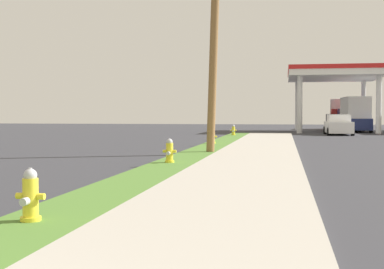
{
  "coord_description": "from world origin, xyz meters",
  "views": [
    {
      "loc": [
        4.07,
        -1.71,
        1.62
      ],
      "look_at": [
        1.22,
        14.45,
        0.98
      ],
      "focal_mm": 49.22,
      "sensor_mm": 36.0,
      "label": 1
    }
  ],
  "objects_px": {
    "fire_hydrant_third": "(213,137)",
    "truck_navy_on_apron": "(354,115)",
    "utility_pole_midground": "(215,17)",
    "truck_teal_at_forecourt": "(350,121)",
    "fire_hydrant_nearest": "(30,198)",
    "fire_hydrant_fourth": "(233,131)",
    "fire_hydrant_second": "(169,152)",
    "car_white_by_near_pump": "(338,125)",
    "truck_red_at_far_bay": "(340,115)"
  },
  "relations": [
    {
      "from": "truck_teal_at_forecourt",
      "to": "fire_hydrant_third",
      "type": "bearing_deg",
      "value": -110.31
    },
    {
      "from": "truck_navy_on_apron",
      "to": "truck_red_at_far_bay",
      "type": "relative_size",
      "value": 1.0
    },
    {
      "from": "fire_hydrant_nearest",
      "to": "utility_pole_midground",
      "type": "height_order",
      "value": "utility_pole_midground"
    },
    {
      "from": "fire_hydrant_third",
      "to": "utility_pole_midground",
      "type": "height_order",
      "value": "utility_pole_midground"
    },
    {
      "from": "car_white_by_near_pump",
      "to": "fire_hydrant_second",
      "type": "bearing_deg",
      "value": -106.2
    },
    {
      "from": "fire_hydrant_fourth",
      "to": "truck_red_at_far_bay",
      "type": "bearing_deg",
      "value": 64.41
    },
    {
      "from": "truck_teal_at_forecourt",
      "to": "fire_hydrant_nearest",
      "type": "bearing_deg",
      "value": -101.97
    },
    {
      "from": "fire_hydrant_third",
      "to": "fire_hydrant_fourth",
      "type": "relative_size",
      "value": 1.0
    },
    {
      "from": "fire_hydrant_fourth",
      "to": "utility_pole_midground",
      "type": "xyz_separation_m",
      "value": [
        0.79,
        -16.19,
        5.0
      ]
    },
    {
      "from": "fire_hydrant_fourth",
      "to": "truck_teal_at_forecourt",
      "type": "relative_size",
      "value": 0.14
    },
    {
      "from": "car_white_by_near_pump",
      "to": "truck_red_at_far_bay",
      "type": "relative_size",
      "value": 0.69
    },
    {
      "from": "fire_hydrant_third",
      "to": "truck_navy_on_apron",
      "type": "bearing_deg",
      "value": 66.99
    },
    {
      "from": "car_white_by_near_pump",
      "to": "truck_red_at_far_bay",
      "type": "bearing_deg",
      "value": 83.74
    },
    {
      "from": "truck_teal_at_forecourt",
      "to": "fire_hydrant_second",
      "type": "bearing_deg",
      "value": -104.73
    },
    {
      "from": "utility_pole_midground",
      "to": "car_white_by_near_pump",
      "type": "xyz_separation_m",
      "value": [
        6.85,
        21.21,
        -4.73
      ]
    },
    {
      "from": "fire_hydrant_nearest",
      "to": "truck_navy_on_apron",
      "type": "distance_m",
      "value": 43.5
    },
    {
      "from": "fire_hydrant_fourth",
      "to": "fire_hydrant_third",
      "type": "bearing_deg",
      "value": -90.17
    },
    {
      "from": "car_white_by_near_pump",
      "to": "truck_teal_at_forecourt",
      "type": "relative_size",
      "value": 0.83
    },
    {
      "from": "fire_hydrant_nearest",
      "to": "utility_pole_midground",
      "type": "distance_m",
      "value": 14.79
    },
    {
      "from": "fire_hydrant_nearest",
      "to": "truck_teal_at_forecourt",
      "type": "distance_m",
      "value": 47.09
    },
    {
      "from": "truck_navy_on_apron",
      "to": "utility_pole_midground",
      "type": "bearing_deg",
      "value": -107.34
    },
    {
      "from": "utility_pole_midground",
      "to": "truck_navy_on_apron",
      "type": "xyz_separation_m",
      "value": [
        8.9,
        28.5,
        -3.96
      ]
    },
    {
      "from": "truck_red_at_far_bay",
      "to": "truck_navy_on_apron",
      "type": "bearing_deg",
      "value": -85.9
    },
    {
      "from": "fire_hydrant_second",
      "to": "truck_navy_on_apron",
      "type": "distance_m",
      "value": 34.8
    },
    {
      "from": "fire_hydrant_second",
      "to": "truck_navy_on_apron",
      "type": "height_order",
      "value": "truck_navy_on_apron"
    },
    {
      "from": "fire_hydrant_fourth",
      "to": "truck_teal_at_forecourt",
      "type": "xyz_separation_m",
      "value": [
        9.8,
        15.98,
        0.47
      ]
    },
    {
      "from": "car_white_by_near_pump",
      "to": "truck_navy_on_apron",
      "type": "xyz_separation_m",
      "value": [
        2.05,
        7.29,
        0.77
      ]
    },
    {
      "from": "truck_teal_at_forecourt",
      "to": "truck_navy_on_apron",
      "type": "height_order",
      "value": "truck_navy_on_apron"
    },
    {
      "from": "fire_hydrant_nearest",
      "to": "utility_pole_midground",
      "type": "relative_size",
      "value": 0.07
    },
    {
      "from": "fire_hydrant_fourth",
      "to": "truck_red_at_far_bay",
      "type": "xyz_separation_m",
      "value": [
        9.2,
        19.2,
        1.04
      ]
    },
    {
      "from": "fire_hydrant_third",
      "to": "truck_red_at_far_bay",
      "type": "distance_m",
      "value": 31.2
    },
    {
      "from": "fire_hydrant_third",
      "to": "truck_teal_at_forecourt",
      "type": "relative_size",
      "value": 0.14
    },
    {
      "from": "truck_red_at_far_bay",
      "to": "fire_hydrant_nearest",
      "type": "bearing_deg",
      "value": -100.54
    },
    {
      "from": "truck_teal_at_forecourt",
      "to": "utility_pole_midground",
      "type": "bearing_deg",
      "value": -105.64
    },
    {
      "from": "car_white_by_near_pump",
      "to": "fire_hydrant_fourth",
      "type": "bearing_deg",
      "value": -146.68
    },
    {
      "from": "car_white_by_near_pump",
      "to": "truck_teal_at_forecourt",
      "type": "height_order",
      "value": "truck_teal_at_forecourt"
    },
    {
      "from": "fire_hydrant_third",
      "to": "truck_teal_at_forecourt",
      "type": "bearing_deg",
      "value": 69.69
    },
    {
      "from": "fire_hydrant_second",
      "to": "truck_teal_at_forecourt",
      "type": "relative_size",
      "value": 0.14
    },
    {
      "from": "fire_hydrant_third",
      "to": "utility_pole_midground",
      "type": "xyz_separation_m",
      "value": [
        0.82,
        -5.61,
        5.0
      ]
    },
    {
      "from": "fire_hydrant_fourth",
      "to": "utility_pole_midground",
      "type": "height_order",
      "value": "utility_pole_midground"
    },
    {
      "from": "truck_red_at_far_bay",
      "to": "truck_teal_at_forecourt",
      "type": "bearing_deg",
      "value": -79.39
    },
    {
      "from": "fire_hydrant_second",
      "to": "utility_pole_midground",
      "type": "xyz_separation_m",
      "value": [
        0.75,
        4.92,
        5.0
      ]
    },
    {
      "from": "fire_hydrant_nearest",
      "to": "fire_hydrant_second",
      "type": "distance_m",
      "value": 8.97
    },
    {
      "from": "car_white_by_near_pump",
      "to": "fire_hydrant_third",
      "type": "bearing_deg",
      "value": -116.18
    },
    {
      "from": "truck_teal_at_forecourt",
      "to": "truck_red_at_far_bay",
      "type": "distance_m",
      "value": 3.32
    },
    {
      "from": "utility_pole_midground",
      "to": "truck_red_at_far_bay",
      "type": "distance_m",
      "value": 36.59
    },
    {
      "from": "fire_hydrant_second",
      "to": "truck_navy_on_apron",
      "type": "relative_size",
      "value": 0.11
    },
    {
      "from": "fire_hydrant_third",
      "to": "utility_pole_midground",
      "type": "bearing_deg",
      "value": -81.64
    },
    {
      "from": "truck_navy_on_apron",
      "to": "truck_red_at_far_bay",
      "type": "bearing_deg",
      "value": 94.1
    },
    {
      "from": "fire_hydrant_fourth",
      "to": "car_white_by_near_pump",
      "type": "distance_m",
      "value": 9.15
    }
  ]
}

